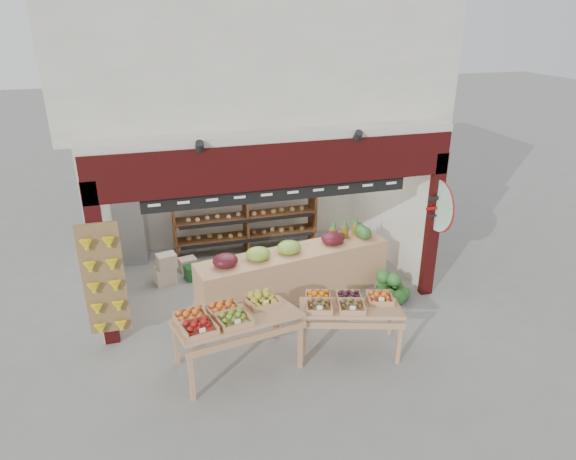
# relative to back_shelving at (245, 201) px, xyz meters

# --- Properties ---
(ground) EXTENTS (60.00, 60.00, 0.00)m
(ground) POSITION_rel_back_shelving_xyz_m (0.04, -1.66, -1.13)
(ground) COLOR slate
(ground) RESTS_ON ground
(shop_structure) EXTENTS (6.36, 5.12, 5.40)m
(shop_structure) POSITION_rel_back_shelving_xyz_m (0.04, -0.05, 2.80)
(shop_structure) COLOR silver
(shop_structure) RESTS_ON ground
(banana_board) EXTENTS (0.60, 0.15, 1.80)m
(banana_board) POSITION_rel_back_shelving_xyz_m (-2.69, -2.83, -0.01)
(banana_board) COLOR olive
(banana_board) RESTS_ON ground
(gift_sign) EXTENTS (0.04, 0.93, 0.92)m
(gift_sign) POSITION_rel_back_shelving_xyz_m (2.79, -2.81, 0.62)
(gift_sign) COLOR #BFF0D9
(gift_sign) RESTS_ON ground
(back_shelving) EXTENTS (3.04, 0.50, 1.87)m
(back_shelving) POSITION_rel_back_shelving_xyz_m (0.00, 0.00, 0.00)
(back_shelving) COLOR brown
(back_shelving) RESTS_ON ground
(refrigerator) EXTENTS (0.71, 0.71, 1.65)m
(refrigerator) POSITION_rel_back_shelving_xyz_m (-2.36, 0.22, -0.30)
(refrigerator) COLOR silver
(refrigerator) RESTS_ON ground
(cardboard_stack) EXTENTS (0.99, 0.77, 0.60)m
(cardboard_stack) POSITION_rel_back_shelving_xyz_m (-1.55, -0.92, -0.91)
(cardboard_stack) COLOR beige
(cardboard_stack) RESTS_ON ground
(mid_counter) EXTENTS (3.60, 1.29, 1.10)m
(mid_counter) POSITION_rel_back_shelving_xyz_m (0.42, -2.14, -0.64)
(mid_counter) COLOR tan
(mid_counter) RESTS_ON ground
(display_table_left) EXTENTS (1.84, 1.21, 1.08)m
(display_table_left) POSITION_rel_back_shelving_xyz_m (-1.04, -3.84, -0.28)
(display_table_left) COLOR tan
(display_table_left) RESTS_ON ground
(display_table_right) EXTENTS (1.69, 1.24, 0.97)m
(display_table_right) POSITION_rel_back_shelving_xyz_m (0.74, -3.84, -0.38)
(display_table_right) COLOR tan
(display_table_right) RESTS_ON ground
(watermelon_pile) EXTENTS (0.62, 0.64, 0.49)m
(watermelon_pile) POSITION_rel_back_shelving_xyz_m (2.09, -2.70, -0.94)
(watermelon_pile) COLOR #1E501A
(watermelon_pile) RESTS_ON ground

